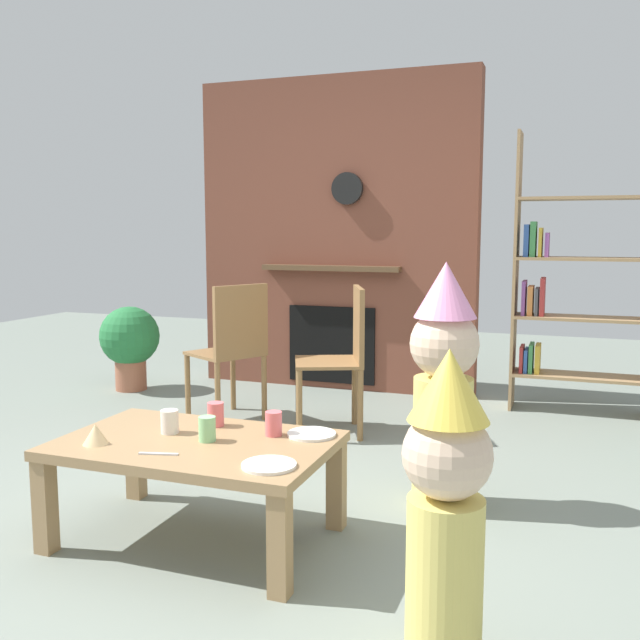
{
  "coord_description": "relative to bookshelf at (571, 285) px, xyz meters",
  "views": [
    {
      "loc": [
        1.25,
        -2.63,
        1.25
      ],
      "look_at": [
        0.15,
        0.4,
        0.83
      ],
      "focal_mm": 39.48,
      "sensor_mm": 36.0,
      "label": 1
    }
  ],
  "objects": [
    {
      "name": "ground_plane",
      "position": [
        -1.22,
        -2.4,
        -0.87
      ],
      "size": [
        12.0,
        12.0,
        0.0
      ],
      "primitive_type": "plane",
      "color": "gray"
    },
    {
      "name": "brick_fireplace_feature",
      "position": [
        -1.74,
        0.2,
        0.32
      ],
      "size": [
        2.2,
        0.28,
        2.4
      ],
      "color": "brown",
      "rests_on": "ground_plane"
    },
    {
      "name": "bookshelf",
      "position": [
        0.0,
        0.0,
        0.0
      ],
      "size": [
        0.9,
        0.28,
        1.9
      ],
      "color": "#9E7A51",
      "rests_on": "ground_plane"
    },
    {
      "name": "coffee_table",
      "position": [
        -1.36,
        -2.65,
        -0.52
      ],
      "size": [
        1.08,
        0.69,
        0.41
      ],
      "color": "#9E7A51",
      "rests_on": "ground_plane"
    },
    {
      "name": "paper_cup_near_left",
      "position": [
        -1.51,
        -2.6,
        -0.41
      ],
      "size": [
        0.07,
        0.07,
        0.1
      ],
      "primitive_type": "cylinder",
      "color": "silver",
      "rests_on": "coffee_table"
    },
    {
      "name": "paper_cup_near_right",
      "position": [
        -1.1,
        -2.48,
        -0.41
      ],
      "size": [
        0.07,
        0.07,
        0.1
      ],
      "primitive_type": "cylinder",
      "color": "#E5666B",
      "rests_on": "coffee_table"
    },
    {
      "name": "paper_cup_center",
      "position": [
        -1.39,
        -2.44,
        -0.41
      ],
      "size": [
        0.07,
        0.07,
        0.1
      ],
      "primitive_type": "cylinder",
      "color": "#E5666B",
      "rests_on": "coffee_table"
    },
    {
      "name": "paper_cup_far_left",
      "position": [
        -1.31,
        -2.64,
        -0.41
      ],
      "size": [
        0.07,
        0.07,
        0.1
      ],
      "primitive_type": "cylinder",
      "color": "#8CD18C",
      "rests_on": "coffee_table"
    },
    {
      "name": "paper_plate_front",
      "position": [
        -0.96,
        -2.84,
        -0.46
      ],
      "size": [
        0.2,
        0.2,
        0.01
      ],
      "primitive_type": "cylinder",
      "color": "white",
      "rests_on": "coffee_table"
    },
    {
      "name": "paper_plate_rear",
      "position": [
        -0.95,
        -2.43,
        -0.46
      ],
      "size": [
        0.2,
        0.2,
        0.01
      ],
      "primitive_type": "cylinder",
      "color": "white",
      "rests_on": "coffee_table"
    },
    {
      "name": "birthday_cake_slice",
      "position": [
        -1.7,
        -2.83,
        -0.42
      ],
      "size": [
        0.1,
        0.1,
        0.08
      ],
      "primitive_type": "cone",
      "color": "#EAC68C",
      "rests_on": "coffee_table"
    },
    {
      "name": "table_fork",
      "position": [
        -1.4,
        -2.86,
        -0.46
      ],
      "size": [
        0.15,
        0.05,
        0.01
      ],
      "primitive_type": "cube",
      "rotation": [
        0.0,
        0.0,
        0.25
      ],
      "color": "silver",
      "rests_on": "coffee_table"
    },
    {
      "name": "child_with_cone_hat",
      "position": [
        -0.29,
        -3.12,
        -0.39
      ],
      "size": [
        0.26,
        0.26,
        0.92
      ],
      "rotation": [
        0.0,
        0.0,
        2.73
      ],
      "color": "#E0CC66",
      "rests_on": "ground_plane"
    },
    {
      "name": "child_in_pink",
      "position": [
        -0.5,
        -1.97,
        -0.29
      ],
      "size": [
        0.31,
        0.31,
        1.11
      ],
      "rotation": [
        0.0,
        0.0,
        -2.47
      ],
      "color": "#E0CC66",
      "rests_on": "ground_plane"
    },
    {
      "name": "dining_chair_left",
      "position": [
        -2.02,
        -1.03,
        -0.36
      ],
      "size": [
        0.54,
        0.54,
        0.9
      ],
      "rotation": [
        0.0,
        0.0,
        2.64
      ],
      "color": "olive",
      "rests_on": "ground_plane"
    },
    {
      "name": "dining_chair_middle",
      "position": [
        -1.28,
        -1.01,
        -0.36
      ],
      "size": [
        0.52,
        0.52,
        0.9
      ],
      "rotation": [
        0.0,
        0.0,
        3.54
      ],
      "color": "olive",
      "rests_on": "ground_plane"
    },
    {
      "name": "potted_plant_short",
      "position": [
        -3.2,
        -0.47,
        -0.49
      ],
      "size": [
        0.46,
        0.46,
        0.65
      ],
      "color": "#9E5B42",
      "rests_on": "ground_plane"
    }
  ]
}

